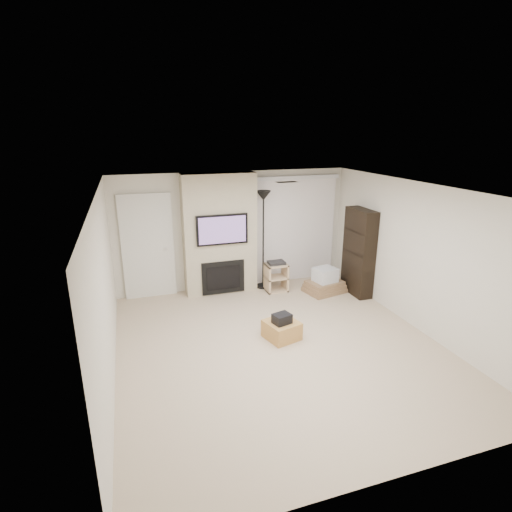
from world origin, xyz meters
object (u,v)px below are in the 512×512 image
object	(u,v)px
av_stand	(276,275)
box_stack	(325,283)
ottoman	(282,330)
bookshelf	(359,252)
floor_lamp	(263,212)

from	to	relation	value
av_stand	box_stack	size ratio (longest dim) A/B	0.73
ottoman	bookshelf	distance (m)	2.68
ottoman	box_stack	xyz separation A→B (m)	(1.60, 1.57, 0.05)
ottoman	av_stand	distance (m)	2.07
ottoman	floor_lamp	bearing A→B (deg)	78.85
floor_lamp	ottoman	bearing A→B (deg)	-101.15
floor_lamp	bookshelf	size ratio (longest dim) A/B	1.18
ottoman	bookshelf	xyz separation A→B (m)	(2.21, 1.32, 0.75)
box_stack	bookshelf	distance (m)	0.96
ottoman	av_stand	world-z (taller)	av_stand
bookshelf	box_stack	bearing A→B (deg)	157.88
floor_lamp	av_stand	size ratio (longest dim) A/B	3.21
av_stand	bookshelf	world-z (taller)	bookshelf
floor_lamp	box_stack	xyz separation A→B (m)	(1.16, -0.68, -1.46)
ottoman	box_stack	world-z (taller)	box_stack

